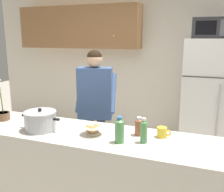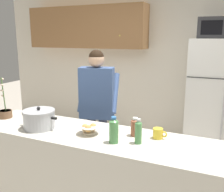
{
  "view_description": "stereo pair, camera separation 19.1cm",
  "coord_description": "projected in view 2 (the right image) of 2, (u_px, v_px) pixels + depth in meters",
  "views": [
    {
      "loc": [
        1.01,
        -2.12,
        1.82
      ],
      "look_at": [
        0.0,
        0.55,
        1.17
      ],
      "focal_mm": 41.72,
      "sensor_mm": 36.0,
      "label": 1
    },
    {
      "loc": [
        1.19,
        -2.05,
        1.82
      ],
      "look_at": [
        0.0,
        0.55,
        1.17
      ],
      "focal_mm": 41.72,
      "sensor_mm": 36.0,
      "label": 2
    }
  ],
  "objects": [
    {
      "name": "bottle_far_corner",
      "position": [
        114.0,
        130.0,
        2.25
      ],
      "size": [
        0.08,
        0.08,
        0.24
      ],
      "color": "#4C8C4C",
      "rests_on": "kitchen_island"
    },
    {
      "name": "microwave",
      "position": [
        217.0,
        28.0,
        3.5
      ],
      "size": [
        0.48,
        0.37,
        0.28
      ],
      "color": "#2D2D30",
      "rests_on": "refrigerator"
    },
    {
      "name": "kitchen_island",
      "position": [
        89.0,
        176.0,
        2.6
      ],
      "size": [
        2.47,
        0.68,
        0.92
      ],
      "primitive_type": "cube",
      "color": "beige",
      "rests_on": "ground"
    },
    {
      "name": "refrigerator",
      "position": [
        211.0,
        102.0,
        3.75
      ],
      "size": [
        0.64,
        0.68,
        1.8
      ],
      "color": "white",
      "rests_on": "ground"
    },
    {
      "name": "bread_bowl",
      "position": [
        89.0,
        129.0,
        2.46
      ],
      "size": [
        0.21,
        0.21,
        0.1
      ],
      "color": "beige",
      "rests_on": "kitchen_island"
    },
    {
      "name": "bottle_near_edge",
      "position": [
        135.0,
        127.0,
        2.41
      ],
      "size": [
        0.08,
        0.08,
        0.18
      ],
      "color": "brown",
      "rests_on": "kitchen_island"
    },
    {
      "name": "back_wall_unit",
      "position": [
        139.0,
        59.0,
        4.48
      ],
      "size": [
        6.0,
        0.48,
        2.6
      ],
      "color": "silver",
      "rests_on": "ground"
    },
    {
      "name": "person_near_pot",
      "position": [
        97.0,
        100.0,
        3.29
      ],
      "size": [
        0.59,
        0.52,
        1.67
      ],
      "color": "#33384C",
      "rests_on": "ground"
    },
    {
      "name": "bottle_mid_counter",
      "position": [
        138.0,
        131.0,
        2.23
      ],
      "size": [
        0.06,
        0.06,
        0.22
      ],
      "color": "#4C8C4C",
      "rests_on": "kitchen_island"
    },
    {
      "name": "potted_orchid",
      "position": [
        5.0,
        112.0,
        2.96
      ],
      "size": [
        0.15,
        0.15,
        0.47
      ],
      "color": "brown",
      "rests_on": "kitchen_island"
    },
    {
      "name": "cooking_pot",
      "position": [
        39.0,
        119.0,
        2.61
      ],
      "size": [
        0.43,
        0.32,
        0.22
      ],
      "color": "#ADAFB5",
      "rests_on": "kitchen_island"
    },
    {
      "name": "coffee_mug",
      "position": [
        158.0,
        133.0,
        2.36
      ],
      "size": [
        0.13,
        0.09,
        0.1
      ],
      "color": "yellow",
      "rests_on": "kitchen_island"
    }
  ]
}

